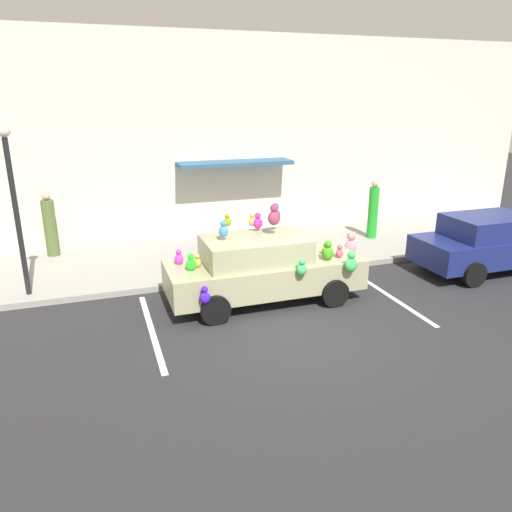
{
  "coord_description": "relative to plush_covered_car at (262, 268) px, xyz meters",
  "views": [
    {
      "loc": [
        -3.68,
        -8.18,
        4.56
      ],
      "look_at": [
        -0.1,
        2.3,
        0.9
      ],
      "focal_mm": 34.19,
      "sensor_mm": 36.0,
      "label": 1
    }
  ],
  "objects": [
    {
      "name": "parking_stripe_rear",
      "position": [
        -2.65,
        -0.7,
        -0.81
      ],
      "size": [
        0.12,
        3.6,
        0.01
      ],
      "primitive_type": "cube",
      "color": "silver",
      "rests_on": "ground"
    },
    {
      "name": "street_lamp_post",
      "position": [
        -5.15,
        1.8,
        1.7
      ],
      "size": [
        0.28,
        0.28,
        3.84
      ],
      "color": "black",
      "rests_on": "sidewalk"
    },
    {
      "name": "pedestrian_walking_past",
      "position": [
        -4.74,
        4.74,
        0.21
      ],
      "size": [
        0.35,
        0.35,
        1.85
      ],
      "color": "#516332",
      "rests_on": "sidewalk"
    },
    {
      "name": "sidewalk",
      "position": [
        0.15,
        3.3,
        -0.73
      ],
      "size": [
        24.0,
        4.0,
        0.15
      ],
      "primitive_type": "cube",
      "color": "gray",
      "rests_on": "ground"
    },
    {
      "name": "parking_stripe_front",
      "position": [
        2.97,
        -0.7,
        -0.81
      ],
      "size": [
        0.12,
        3.6,
        0.01
      ],
      "primitive_type": "cube",
      "color": "silver",
      "rests_on": "ground"
    },
    {
      "name": "teddy_bear_on_sidewalk",
      "position": [
        3.46,
        2.05,
        -0.35
      ],
      "size": [
        0.35,
        0.29,
        0.67
      ],
      "color": "pink",
      "rests_on": "sidewalk"
    },
    {
      "name": "parked_sedan_behind",
      "position": [
        6.56,
        -0.03,
        -0.02
      ],
      "size": [
        4.31,
        1.92,
        1.54
      ],
      "color": "navy",
      "rests_on": "ground"
    },
    {
      "name": "storefront_building",
      "position": [
        0.16,
        5.45,
        2.38
      ],
      "size": [
        24.0,
        1.25,
        6.4
      ],
      "color": "beige",
      "rests_on": "ground"
    },
    {
      "name": "plush_covered_car",
      "position": [
        0.0,
        0.0,
        0.0
      ],
      "size": [
        4.47,
        2.0,
        2.26
      ],
      "color": "tan",
      "rests_on": "ground"
    },
    {
      "name": "ground_plane",
      "position": [
        0.15,
        -1.7,
        -0.81
      ],
      "size": [
        60.0,
        60.0,
        0.0
      ],
      "primitive_type": "plane",
      "color": "#262628"
    },
    {
      "name": "pedestrian_near_shopfront",
      "position": [
        4.97,
        3.38,
        0.23
      ],
      "size": [
        0.31,
        0.31,
        1.87
      ],
      "color": "green",
      "rests_on": "sidewalk"
    }
  ]
}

